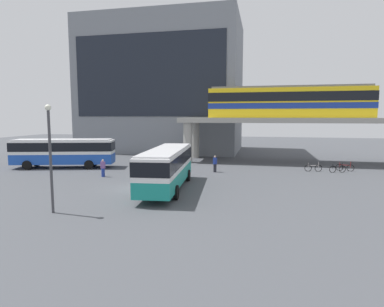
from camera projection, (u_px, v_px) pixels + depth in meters
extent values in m
plane|color=#47494F|center=(171.00, 169.00, 35.92)|extent=(120.00, 120.00, 0.00)
cube|color=slate|center=(164.00, 87.00, 55.11)|extent=(25.28, 15.91, 21.33)
cube|color=black|center=(148.00, 75.00, 47.21)|extent=(22.76, 0.10, 11.94)
cube|color=#9E9B93|center=(302.00, 120.00, 39.74)|extent=(30.06, 6.30, 0.60)
cylinder|color=#9E9B93|center=(188.00, 143.00, 40.67)|extent=(1.10, 1.10, 4.98)
cylinder|color=#9E9B93|center=(195.00, 140.00, 45.24)|extent=(1.10, 1.10, 4.98)
cube|color=yellow|center=(288.00, 103.00, 39.87)|extent=(19.33, 2.90, 3.60)
cube|color=navy|center=(288.00, 106.00, 39.91)|extent=(19.39, 2.96, 0.70)
cube|color=black|center=(288.00, 97.00, 39.79)|extent=(19.39, 2.96, 1.10)
cube|color=slate|center=(288.00, 87.00, 39.65)|extent=(18.56, 2.61, 0.24)
cube|color=teal|center=(167.00, 176.00, 25.69)|extent=(3.54, 11.19, 1.10)
cube|color=white|center=(167.00, 160.00, 25.54)|extent=(3.54, 11.19, 1.50)
cube|color=black|center=(167.00, 159.00, 25.53)|extent=(3.58, 11.23, 0.96)
cube|color=silver|center=(167.00, 150.00, 25.45)|extent=(3.36, 10.63, 0.12)
cylinder|color=black|center=(161.00, 175.00, 29.37)|extent=(0.37, 1.02, 1.00)
cylinder|color=black|center=(188.00, 175.00, 29.08)|extent=(0.37, 1.02, 1.00)
cylinder|color=black|center=(141.00, 191.00, 22.86)|extent=(0.37, 1.02, 1.00)
cylinder|color=black|center=(176.00, 192.00, 22.57)|extent=(0.37, 1.02, 1.00)
cube|color=#1E4CB2|center=(64.00, 158.00, 36.51)|extent=(11.27, 5.29, 1.10)
cube|color=silver|center=(63.00, 147.00, 36.37)|extent=(11.27, 5.29, 1.50)
cube|color=black|center=(63.00, 146.00, 36.36)|extent=(11.32, 5.34, 0.96)
cube|color=silver|center=(63.00, 140.00, 36.28)|extent=(10.71, 5.03, 0.12)
cylinder|color=black|center=(27.00, 165.00, 35.15)|extent=(1.04, 0.53, 1.00)
cylinder|color=black|center=(37.00, 162.00, 37.64)|extent=(1.04, 0.53, 1.00)
cylinder|color=black|center=(89.00, 165.00, 35.50)|extent=(1.04, 0.53, 1.00)
cylinder|color=black|center=(95.00, 162.00, 37.98)|extent=(1.04, 0.53, 1.00)
torus|color=black|center=(342.00, 169.00, 33.55)|extent=(0.72, 0.29, 0.74)
torus|color=black|center=(333.00, 169.00, 33.43)|extent=(0.72, 0.29, 0.74)
cylinder|color=black|center=(338.00, 166.00, 33.46)|extent=(1.01, 0.38, 0.05)
cylinder|color=black|center=(333.00, 166.00, 33.40)|extent=(0.04, 0.04, 0.55)
cylinder|color=black|center=(342.00, 166.00, 33.51)|extent=(0.04, 0.04, 0.65)
torus|color=black|center=(350.00, 168.00, 34.20)|extent=(0.73, 0.27, 0.74)
torus|color=black|center=(340.00, 167.00, 34.70)|extent=(0.73, 0.27, 0.74)
cylinder|color=#B21E1E|center=(345.00, 165.00, 34.42)|extent=(1.02, 0.34, 0.05)
cylinder|color=#B21E1E|center=(340.00, 165.00, 34.67)|extent=(0.04, 0.04, 0.55)
cylinder|color=#B21E1E|center=(351.00, 165.00, 34.16)|extent=(0.04, 0.04, 0.65)
torus|color=black|center=(318.00, 168.00, 34.11)|extent=(0.74, 0.16, 0.74)
torus|color=black|center=(308.00, 168.00, 34.19)|extent=(0.74, 0.16, 0.74)
cylinder|color=silver|center=(313.00, 165.00, 34.12)|extent=(1.05, 0.19, 0.05)
cylinder|color=silver|center=(308.00, 165.00, 34.16)|extent=(0.04, 0.04, 0.55)
cylinder|color=silver|center=(319.00, 165.00, 34.07)|extent=(0.04, 0.04, 0.65)
cylinder|color=#26262D|center=(215.00, 168.00, 33.70)|extent=(0.32, 0.32, 0.84)
cube|color=navy|center=(215.00, 161.00, 33.62)|extent=(0.39, 0.47, 0.66)
sphere|color=tan|center=(215.00, 157.00, 33.57)|extent=(0.23, 0.23, 0.23)
cylinder|color=navy|center=(103.00, 173.00, 31.10)|extent=(0.32, 0.32, 0.81)
cube|color=#724C8C|center=(103.00, 165.00, 31.02)|extent=(0.43, 0.31, 0.64)
sphere|color=tan|center=(103.00, 161.00, 30.97)|extent=(0.22, 0.22, 0.22)
cylinder|color=#3F3F44|center=(51.00, 162.00, 19.14)|extent=(0.16, 0.16, 6.10)
sphere|color=silver|center=(48.00, 108.00, 18.78)|extent=(0.36, 0.36, 0.36)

